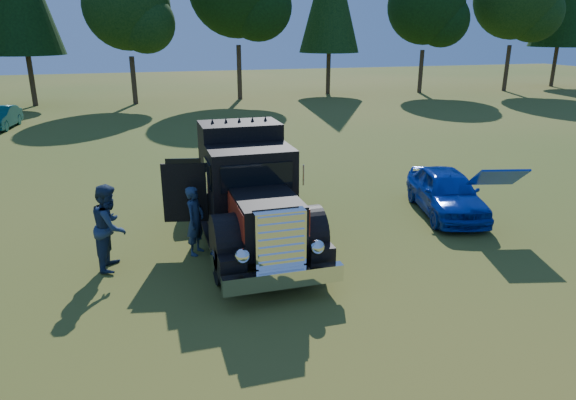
# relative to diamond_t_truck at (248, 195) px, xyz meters

# --- Properties ---
(ground) EXTENTS (120.00, 120.00, 0.00)m
(ground) POSITION_rel_diamond_t_truck_xyz_m (1.42, -1.57, -1.28)
(ground) COLOR #335418
(ground) RESTS_ON ground
(diamond_t_truck) EXTENTS (3.36, 7.16, 3.00)m
(diamond_t_truck) POSITION_rel_diamond_t_truck_xyz_m (0.00, 0.00, 0.00)
(diamond_t_truck) COLOR black
(diamond_t_truck) RESTS_ON ground
(hotrod_coupe) EXTENTS (2.50, 4.38, 1.89)m
(hotrod_coupe) POSITION_rel_diamond_t_truck_xyz_m (6.15, 0.46, -0.60)
(hotrod_coupe) COLOR #1D08B5
(hotrod_coupe) RESTS_ON ground
(spectator_near) EXTENTS (0.68, 0.75, 1.73)m
(spectator_near) POSITION_rel_diamond_t_truck_xyz_m (-1.39, -0.36, -0.42)
(spectator_near) COLOR #1D1F44
(spectator_near) RESTS_ON ground
(spectator_far) EXTENTS (0.94, 1.11, 2.01)m
(spectator_far) POSITION_rel_diamond_t_truck_xyz_m (-3.35, -0.58, -0.27)
(spectator_far) COLOR #1D2A45
(spectator_far) RESTS_ON ground
(distant_teal_car) EXTENTS (1.70, 3.84, 1.22)m
(distant_teal_car) POSITION_rel_diamond_t_truck_xyz_m (-9.91, 19.73, -0.67)
(distant_teal_car) COLOR #092C36
(distant_teal_car) RESTS_ON ground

